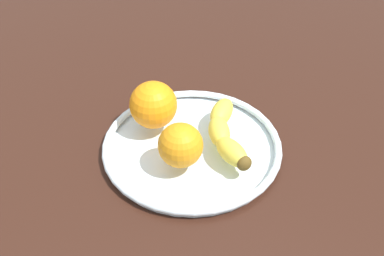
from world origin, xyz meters
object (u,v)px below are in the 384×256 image
banana (225,133)px  orange_front_right (180,145)px  fruit_bowl (192,146)px  orange_front_left (153,105)px

banana → orange_front_right: orange_front_right is taller
fruit_bowl → orange_front_right: 6.47cm
orange_front_left → orange_front_right: size_ratio=1.15×
banana → orange_front_left: (-8.65, -8.89, 2.25)cm
fruit_bowl → banana: bearing=70.2°
orange_front_left → banana: bearing=45.8°
fruit_bowl → orange_front_left: size_ratio=3.68×
orange_front_left → orange_front_right: (10.28, 0.54, -0.51)cm
fruit_bowl → banana: (1.79, 4.97, 2.59)cm
fruit_bowl → orange_front_right: orange_front_right is taller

